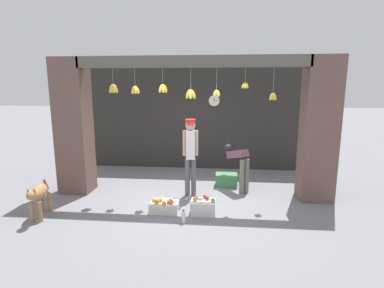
% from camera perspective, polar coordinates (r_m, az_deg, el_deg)
% --- Properties ---
extents(ground_plane, '(60.00, 60.00, 0.00)m').
position_cam_1_polar(ground_plane, '(6.73, -0.32, -10.45)').
color(ground_plane, slate).
extents(shop_back_wall, '(6.75, 0.12, 3.07)m').
position_cam_1_polar(shop_back_wall, '(8.93, 1.37, 5.05)').
color(shop_back_wall, '#2D2B28').
rests_on(shop_back_wall, ground_plane).
extents(shop_pillar_left, '(0.70, 0.60, 3.07)m').
position_cam_1_polar(shop_pillar_left, '(7.40, -21.60, 3.06)').
color(shop_pillar_left, brown).
rests_on(shop_pillar_left, ground_plane).
extents(shop_pillar_right, '(0.70, 0.60, 3.07)m').
position_cam_1_polar(shop_pillar_right, '(6.92, 23.01, 2.46)').
color(shop_pillar_right, brown).
rests_on(shop_pillar_right, ground_plane).
extents(storefront_awning, '(4.85, 0.29, 0.92)m').
position_cam_1_polar(storefront_awning, '(6.40, -0.55, 14.96)').
color(storefront_awning, '#5B564C').
extents(dog, '(0.38, 0.91, 0.68)m').
position_cam_1_polar(dog, '(6.39, -27.16, -8.46)').
color(dog, '#9E7042').
rests_on(dog, ground_plane).
extents(shopkeeper, '(0.34, 0.29, 1.75)m').
position_cam_1_polar(shopkeeper, '(6.63, -0.29, -1.29)').
color(shopkeeper, '#56565B').
rests_on(shopkeeper, ground_plane).
extents(worker_stooping, '(0.58, 0.73, 1.06)m').
position_cam_1_polar(worker_stooping, '(7.14, 8.86, -3.39)').
color(worker_stooping, '#6B665B').
rests_on(worker_stooping, ground_plane).
extents(fruit_crate_oranges, '(0.55, 0.41, 0.28)m').
position_cam_1_polar(fruit_crate_oranges, '(6.09, -5.27, -11.68)').
color(fruit_crate_oranges, silver).
rests_on(fruit_crate_oranges, ground_plane).
extents(fruit_crate_apples, '(0.47, 0.39, 0.34)m').
position_cam_1_polar(fruit_crate_apples, '(5.96, 2.14, -11.85)').
color(fruit_crate_apples, silver).
rests_on(fruit_crate_apples, ground_plane).
extents(produce_box_green, '(0.53, 0.36, 0.32)m').
position_cam_1_polar(produce_box_green, '(7.55, 6.55, -6.82)').
color(produce_box_green, '#42844C').
rests_on(produce_box_green, ground_plane).
extents(water_bottle, '(0.07, 0.07, 0.25)m').
position_cam_1_polar(water_bottle, '(5.61, -1.63, -13.70)').
color(water_bottle, silver).
rests_on(water_bottle, ground_plane).
extents(wall_clock, '(0.33, 0.03, 0.33)m').
position_cam_1_polar(wall_clock, '(8.80, 4.24, 8.22)').
color(wall_clock, black).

